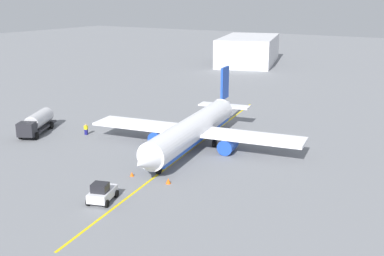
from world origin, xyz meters
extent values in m
plane|color=slate|center=(0.00, 0.00, 0.00)|extent=(400.00, 400.00, 0.00)
cylinder|color=white|center=(0.00, 0.00, 2.78)|extent=(25.50, 7.59, 3.56)
cube|color=#1E47B7|center=(0.00, 0.00, 1.80)|extent=(24.01, 6.74, 1.00)
cone|color=white|center=(13.85, 2.27, 2.78)|extent=(4.01, 3.94, 3.42)
cone|color=white|center=(-14.54, -2.38, 3.14)|extent=(5.34, 3.78, 3.03)
cube|color=#1E47B7|center=(-13.85, -2.27, 6.96)|extent=(3.22, 0.87, 5.20)
cube|color=white|center=(-13.85, -2.27, 3.18)|extent=(3.73, 8.68, 0.24)
cube|color=white|center=(-0.99, -0.16, 2.33)|extent=(9.71, 31.13, 0.36)
cylinder|color=#1E47B7|center=(-1.04, 5.10, 1.08)|extent=(3.50, 2.59, 2.10)
cylinder|color=#1E47B7|center=(0.64, -5.16, 1.08)|extent=(3.50, 2.59, 2.10)
cylinder|color=#4C4C51|center=(10.39, 1.70, 1.13)|extent=(0.24, 0.24, 1.16)
cylinder|color=black|center=(10.39, 1.70, 0.55)|extent=(1.15, 0.57, 1.10)
cylinder|color=#4C4C51|center=(-2.39, 2.24, 1.13)|extent=(0.24, 0.24, 1.16)
cylinder|color=black|center=(-2.39, 2.24, 0.55)|extent=(1.15, 0.57, 1.10)
cylinder|color=#4C4C51|center=(-1.55, -2.89, 1.13)|extent=(0.24, 0.24, 1.16)
cylinder|color=black|center=(-1.55, -2.89, 0.55)|extent=(1.15, 0.57, 1.10)
cube|color=#2D2D33|center=(5.62, -24.79, 0.70)|extent=(9.24, 6.33, 0.30)
cube|color=#232328|center=(9.32, -22.92, 1.65)|extent=(2.87, 3.04, 2.00)
cube|color=black|center=(10.12, -22.52, 2.05)|extent=(1.04, 1.86, 0.90)
cylinder|color=silver|center=(5.09, -25.06, 2.00)|extent=(6.65, 4.89, 2.30)
cylinder|color=black|center=(8.40, -21.99, 0.55)|extent=(1.14, 0.81, 1.10)
cylinder|color=black|center=(9.53, -24.22, 0.55)|extent=(1.14, 0.81, 1.10)
cylinder|color=black|center=(3.09, -24.67, 0.55)|extent=(1.14, 0.81, 1.10)
cylinder|color=black|center=(4.22, -26.90, 0.55)|extent=(1.14, 0.81, 1.10)
cube|color=silver|center=(19.86, 1.30, 0.85)|extent=(4.05, 3.04, 0.90)
cube|color=black|center=(20.34, 1.46, 1.75)|extent=(1.84, 1.96, 0.90)
cylinder|color=black|center=(18.95, -0.06, 0.40)|extent=(0.85, 0.54, 0.80)
cylinder|color=black|center=(18.31, 1.84, 0.40)|extent=(0.85, 0.54, 0.80)
cylinder|color=black|center=(21.41, 0.77, 0.40)|extent=(0.85, 0.54, 0.80)
cylinder|color=black|center=(20.78, 2.66, 0.40)|extent=(0.85, 0.54, 0.80)
cube|color=navy|center=(2.69, -17.49, 0.42)|extent=(0.36, 0.47, 0.85)
cube|color=yellow|center=(2.69, -17.49, 1.15)|extent=(0.41, 0.55, 0.60)
sphere|color=tan|center=(2.69, -17.49, 1.59)|extent=(0.24, 0.24, 0.24)
cone|color=#F2590F|center=(12.68, -0.57, 0.28)|extent=(0.50, 0.50, 0.55)
cone|color=#F2590F|center=(12.30, 4.40, 0.32)|extent=(0.58, 0.58, 0.65)
cube|color=silver|center=(-82.83, -30.17, 4.12)|extent=(34.77, 24.25, 8.24)
cube|color=#4C515B|center=(-80.54, -37.83, 2.89)|extent=(21.20, 6.48, 5.44)
cube|color=yellow|center=(0.00, 0.00, 0.01)|extent=(59.48, 10.03, 0.01)
camera|label=1|loc=(53.74, 33.13, 20.76)|focal=44.38mm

